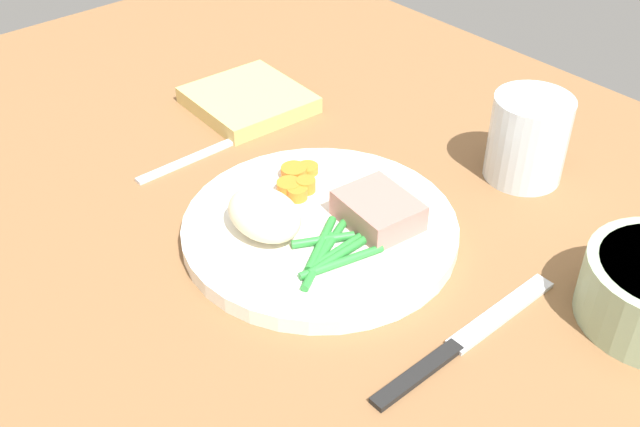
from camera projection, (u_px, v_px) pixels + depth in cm
name	position (u px, v px, depth cm)	size (l,w,h in cm)	color
dining_table	(304.00, 224.00, 73.36)	(120.00, 90.00, 2.00)	brown
dinner_plate	(320.00, 229.00, 69.82)	(25.43, 25.43, 1.60)	white
meat_portion	(378.00, 211.00, 68.57)	(7.16, 5.82, 2.61)	#B2756B
mashed_potatoes	(264.00, 214.00, 67.17)	(7.81, 5.62, 3.79)	beige
carrot_slices	(297.00, 181.00, 73.62)	(5.25, 5.82, 1.29)	orange
green_beans	(331.00, 251.00, 65.53)	(6.51, 9.59, 0.79)	#2D8C38
fork	(205.00, 153.00, 81.23)	(1.44, 16.60, 0.40)	silver
knife	(463.00, 341.00, 59.49)	(1.70, 20.50, 0.64)	black
water_glass	(527.00, 143.00, 75.91)	(7.89, 7.89, 8.91)	silver
napkin	(248.00, 100.00, 89.05)	(12.79, 12.18, 1.90)	#DBBC6B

